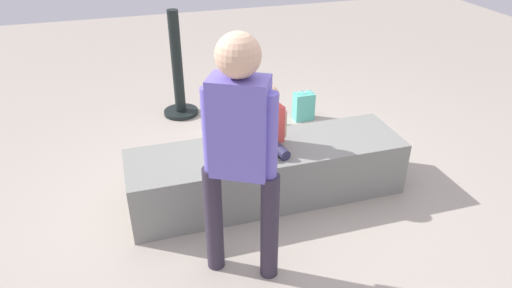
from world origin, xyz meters
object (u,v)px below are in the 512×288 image
cake_box_white (303,138)px  handbag_black_leather (256,155)px  child_seated (268,121)px  water_bottle_near_gift (206,122)px  adult_standing (240,143)px  party_cup_red (336,136)px  cake_plate (230,159)px  gift_bag (304,106)px  water_bottle_far_side (217,137)px

cake_box_white → handbag_black_leather: bearing=-157.1°
child_seated → water_bottle_near_gift: child_seated is taller
adult_standing → party_cup_red: (1.29, 1.34, -0.87)m
cake_plate → gift_bag: 1.71m
water_bottle_near_gift → water_bottle_far_side: bearing=-81.8°
adult_standing → cake_plate: size_ratio=6.83×
water_bottle_near_gift → water_bottle_far_side: size_ratio=1.28×
child_seated → water_bottle_far_side: child_seated is taller
cake_box_white → adult_standing: bearing=-125.1°
cake_plate → water_bottle_near_gift: (0.07, 1.30, -0.35)m
adult_standing → gift_bag: (1.18, 1.88, -0.78)m
gift_bag → water_bottle_near_gift: size_ratio=1.41×
gift_bag → adult_standing: bearing=-122.0°
gift_bag → handbag_black_leather: 1.03m
child_seated → cake_plate: size_ratio=2.16×
cake_box_white → gift_bag: bearing=67.9°
gift_bag → handbag_black_leather: (-0.73, -0.72, -0.05)m
adult_standing → party_cup_red: bearing=46.1°
child_seated → water_bottle_near_gift: bearing=102.0°
adult_standing → water_bottle_near_gift: bearing=85.4°
adult_standing → child_seated: bearing=60.7°
cake_plate → water_bottle_far_side: 1.07m
party_cup_red → child_seated: bearing=-145.1°
gift_bag → cake_plate: bearing=-130.6°
child_seated → cake_box_white: child_seated is taller
cake_plate → gift_bag: cake_plate is taller
cake_plate → handbag_black_leather: (0.36, 0.56, -0.36)m
child_seated → party_cup_red: 1.23m
cake_plate → water_bottle_near_gift: 1.34m
cake_plate → party_cup_red: (1.21, 0.74, -0.40)m
child_seated → party_cup_red: child_seated is taller
child_seated → water_bottle_near_gift: 1.32m
adult_standing → cake_box_white: (0.98, 1.39, -0.86)m
gift_bag → party_cup_red: bearing=-77.9°
cake_plate → water_bottle_far_side: cake_plate is taller
child_seated → adult_standing: 0.88m
adult_standing → cake_plate: (0.08, 0.61, -0.47)m
water_bottle_near_gift → party_cup_red: water_bottle_near_gift is taller
child_seated → water_bottle_far_side: size_ratio=2.68×
handbag_black_leather → water_bottle_near_gift: bearing=111.3°
water_bottle_near_gift → water_bottle_far_side: 0.30m
cake_plate → party_cup_red: size_ratio=1.95×
child_seated → cake_box_white: bearing=49.4°
water_bottle_near_gift → cake_box_white: (0.82, -0.51, -0.04)m
cake_plate → water_bottle_far_side: (0.12, 1.00, -0.37)m
cake_plate → cake_box_white: 1.25m
cake_plate → handbag_black_leather: 0.75m
party_cup_red → cake_box_white: size_ratio=0.40×
gift_bag → party_cup_red: gift_bag is taller
water_bottle_far_side → child_seated: bearing=-76.7°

